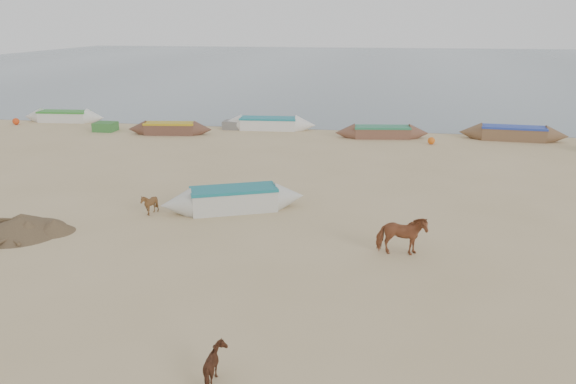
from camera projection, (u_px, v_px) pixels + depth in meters
The scene contains 9 objects.
ground at pixel (267, 258), 17.87m from camera, with size 140.00×140.00×0.00m, color tan.
sea at pixel (365, 64), 95.12m from camera, with size 160.00×160.00×0.00m, color slate.
cow_adult at pixel (401, 235), 17.96m from camera, with size 0.72×1.58×1.33m, color brown.
calf_front at pixel (149, 204), 21.76m from camera, with size 0.70×0.78×0.86m, color #55351B.
calf_right at pixel (217, 366), 11.65m from camera, with size 0.79×0.68×0.80m, color #542D1B.
near_canoe at pixel (234, 199), 22.21m from camera, with size 5.73×1.24×0.95m, color beige, non-canonical shape.
debris_pile at pixel (20, 225), 20.00m from camera, with size 3.12×3.12×0.54m, color brown.
waterline_canoes at pixel (329, 129), 36.87m from camera, with size 61.55×5.02×0.89m.
beach_clutter at pixel (387, 135), 35.53m from camera, with size 44.26×4.44×0.64m.
Camera 1 is at (3.44, -16.11, 7.28)m, focal length 35.00 mm.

